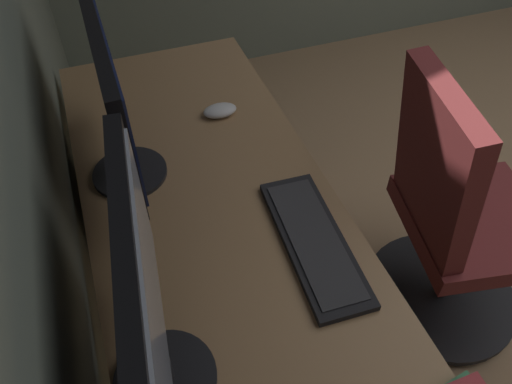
# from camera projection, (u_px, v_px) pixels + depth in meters

# --- Properties ---
(desk) EXTENTS (1.95, 0.63, 0.73)m
(desk) POSITION_uv_depth(u_px,v_px,m) (237.00, 280.00, 1.21)
(desk) COLOR #936D47
(desk) RESTS_ON ground
(drawer_pedestal) EXTENTS (0.40, 0.51, 0.69)m
(drawer_pedestal) POSITION_uv_depth(u_px,v_px,m) (191.00, 229.00, 1.72)
(drawer_pedestal) COLOR #936D47
(drawer_pedestal) RESTS_ON ground
(monitor_primary) EXTENTS (0.56, 0.20, 0.43)m
(monitor_primary) POSITION_uv_depth(u_px,v_px,m) (112.00, 98.00, 1.17)
(monitor_primary) COLOR black
(monitor_primary) RESTS_ON desk
(monitor_secondary) EXTENTS (0.54, 0.20, 0.44)m
(monitor_secondary) POSITION_uv_depth(u_px,v_px,m) (146.00, 312.00, 0.78)
(monitor_secondary) COLOR black
(monitor_secondary) RESTS_ON desk
(keyboard_main) EXTENTS (0.43, 0.16, 0.02)m
(keyboard_main) POSITION_uv_depth(u_px,v_px,m) (314.00, 241.00, 1.18)
(keyboard_main) COLOR black
(keyboard_main) RESTS_ON desk
(mouse_main) EXTENTS (0.06, 0.10, 0.03)m
(mouse_main) POSITION_uv_depth(u_px,v_px,m) (220.00, 110.00, 1.52)
(mouse_main) COLOR silver
(mouse_main) RESTS_ON desk
(office_chair) EXTENTS (0.56, 0.59, 0.97)m
(office_chair) POSITION_uv_depth(u_px,v_px,m) (452.00, 226.00, 1.58)
(office_chair) COLOR maroon
(office_chair) RESTS_ON ground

